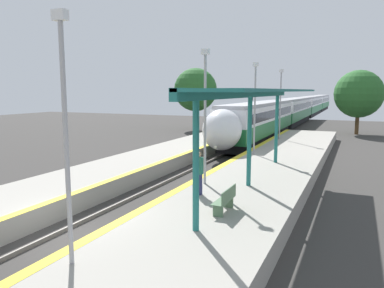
{
  "coord_description": "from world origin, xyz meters",
  "views": [
    {
      "loc": [
        8.85,
        -9.72,
        5.12
      ],
      "look_at": [
        0.59,
        8.87,
        2.21
      ],
      "focal_mm": 35.0,
      "sensor_mm": 36.0,
      "label": 1
    }
  ],
  "objects_px": {
    "lamppost_near": "(65,126)",
    "lamppost_far": "(255,103)",
    "lamppost_mid": "(205,109)",
    "platform_bench": "(226,200)",
    "person_waiting": "(198,172)",
    "train": "(302,107)",
    "lamppost_farthest": "(280,100)",
    "railway_signal": "(251,111)"
  },
  "relations": [
    {
      "from": "lamppost_near",
      "to": "lamppost_far",
      "type": "distance_m",
      "value": 17.69
    },
    {
      "from": "lamppost_mid",
      "to": "lamppost_near",
      "type": "bearing_deg",
      "value": -90.0
    },
    {
      "from": "platform_bench",
      "to": "person_waiting",
      "type": "relative_size",
      "value": 0.82
    },
    {
      "from": "person_waiting",
      "to": "lamppost_near",
      "type": "bearing_deg",
      "value": -93.72
    },
    {
      "from": "lamppost_far",
      "to": "train",
      "type": "bearing_deg",
      "value": 93.47
    },
    {
      "from": "person_waiting",
      "to": "lamppost_farthest",
      "type": "bearing_deg",
      "value": 91.34
    },
    {
      "from": "lamppost_farthest",
      "to": "lamppost_near",
      "type": "bearing_deg",
      "value": -90.0
    },
    {
      "from": "railway_signal",
      "to": "lamppost_near",
      "type": "xyz_separation_m",
      "value": [
        4.57,
        -33.88,
        1.42
      ]
    },
    {
      "from": "lamppost_far",
      "to": "lamppost_farthest",
      "type": "xyz_separation_m",
      "value": [
        0.0,
        8.85,
        0.0
      ]
    },
    {
      "from": "platform_bench",
      "to": "lamppost_far",
      "type": "relative_size",
      "value": 0.24
    },
    {
      "from": "platform_bench",
      "to": "railway_signal",
      "type": "xyz_separation_m",
      "value": [
        -6.8,
        28.59,
        1.56
      ]
    },
    {
      "from": "lamppost_mid",
      "to": "lamppost_far",
      "type": "height_order",
      "value": "same"
    },
    {
      "from": "lamppost_mid",
      "to": "lamppost_far",
      "type": "bearing_deg",
      "value": 90.0
    },
    {
      "from": "person_waiting",
      "to": "lamppost_near",
      "type": "height_order",
      "value": "lamppost_near"
    },
    {
      "from": "person_waiting",
      "to": "railway_signal",
      "type": "height_order",
      "value": "railway_signal"
    },
    {
      "from": "lamppost_near",
      "to": "lamppost_farthest",
      "type": "height_order",
      "value": "same"
    },
    {
      "from": "person_waiting",
      "to": "lamppost_far",
      "type": "distance_m",
      "value": 10.98
    },
    {
      "from": "person_waiting",
      "to": "lamppost_far",
      "type": "bearing_deg",
      "value": 92.44
    },
    {
      "from": "person_waiting",
      "to": "lamppost_farthest",
      "type": "distance_m",
      "value": 19.7
    },
    {
      "from": "lamppost_mid",
      "to": "train",
      "type": "bearing_deg",
      "value": 92.86
    },
    {
      "from": "train",
      "to": "lamppost_near",
      "type": "height_order",
      "value": "lamppost_near"
    },
    {
      "from": "lamppost_far",
      "to": "lamppost_mid",
      "type": "bearing_deg",
      "value": -90.0
    },
    {
      "from": "train",
      "to": "lamppost_mid",
      "type": "bearing_deg",
      "value": -87.14
    },
    {
      "from": "train",
      "to": "railway_signal",
      "type": "distance_m",
      "value": 25.62
    },
    {
      "from": "lamppost_mid",
      "to": "lamppost_farthest",
      "type": "bearing_deg",
      "value": 90.0
    },
    {
      "from": "person_waiting",
      "to": "railway_signal",
      "type": "distance_m",
      "value": 27.36
    },
    {
      "from": "lamppost_near",
      "to": "lamppost_farthest",
      "type": "relative_size",
      "value": 1.0
    },
    {
      "from": "railway_signal",
      "to": "lamppost_mid",
      "type": "relative_size",
      "value": 0.78
    },
    {
      "from": "platform_bench",
      "to": "person_waiting",
      "type": "bearing_deg",
      "value": 135.97
    },
    {
      "from": "person_waiting",
      "to": "lamppost_near",
      "type": "relative_size",
      "value": 0.3
    },
    {
      "from": "railway_signal",
      "to": "lamppost_farthest",
      "type": "relative_size",
      "value": 0.78
    },
    {
      "from": "train",
      "to": "railway_signal",
      "type": "relative_size",
      "value": 18.07
    },
    {
      "from": "person_waiting",
      "to": "lamppost_far",
      "type": "xyz_separation_m",
      "value": [
        -0.46,
        10.69,
        2.5
      ]
    },
    {
      "from": "railway_signal",
      "to": "lamppost_mid",
      "type": "distance_m",
      "value": 25.49
    },
    {
      "from": "platform_bench",
      "to": "lamppost_far",
      "type": "height_order",
      "value": "lamppost_far"
    },
    {
      "from": "platform_bench",
      "to": "person_waiting",
      "type": "distance_m",
      "value": 2.52
    },
    {
      "from": "railway_signal",
      "to": "lamppost_far",
      "type": "bearing_deg",
      "value": -74.24
    },
    {
      "from": "platform_bench",
      "to": "lamppost_near",
      "type": "xyz_separation_m",
      "value": [
        -2.23,
        -5.29,
        2.98
      ]
    },
    {
      "from": "train",
      "to": "lamppost_far",
      "type": "bearing_deg",
      "value": -86.53
    },
    {
      "from": "platform_bench",
      "to": "lamppost_mid",
      "type": "xyz_separation_m",
      "value": [
        -2.23,
        3.55,
        2.98
      ]
    },
    {
      "from": "railway_signal",
      "to": "lamppost_mid",
      "type": "height_order",
      "value": "lamppost_mid"
    },
    {
      "from": "person_waiting",
      "to": "lamppost_farthest",
      "type": "xyz_separation_m",
      "value": [
        -0.46,
        19.53,
        2.5
      ]
    }
  ]
}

